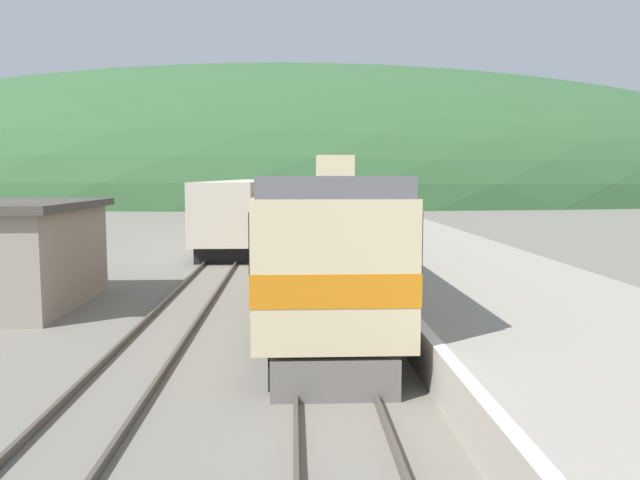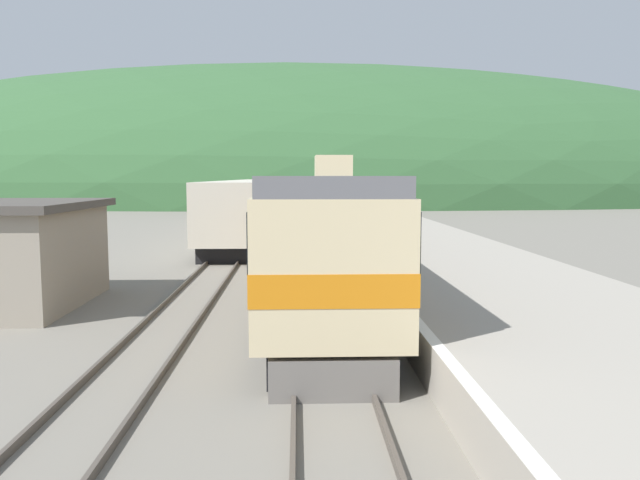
# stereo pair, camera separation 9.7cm
# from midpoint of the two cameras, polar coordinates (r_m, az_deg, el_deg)

# --- Properties ---
(track_main) EXTENTS (1.52, 180.00, 0.16)m
(track_main) POSITION_cam_midpoint_polar(r_m,az_deg,el_deg) (64.00, -1.45, 2.28)
(track_main) COLOR #4C443D
(track_main) RESTS_ON ground
(track_siding) EXTENTS (1.52, 180.00, 0.16)m
(track_siding) POSITION_cam_midpoint_polar(r_m,az_deg,el_deg) (64.09, -5.13, 2.26)
(track_siding) COLOR #4C443D
(track_siding) RESTS_ON ground
(platform) EXTENTS (7.05, 140.00, 0.97)m
(platform) POSITION_cam_midpoint_polar(r_m,az_deg,el_deg) (44.43, 5.68, 1.21)
(platform) COLOR #9E9689
(platform) RESTS_ON ground
(distant_hills) EXTENTS (205.53, 92.49, 47.53)m
(distant_hills) POSITION_cam_midpoint_polar(r_m,az_deg,el_deg) (118.38, -1.74, 3.86)
(distant_hills) COLOR #335B33
(distant_hills) RESTS_ON ground
(express_train_lead_car) EXTENTS (3.04, 21.56, 4.39)m
(express_train_lead_car) POSITION_cam_midpoint_polar(r_m,az_deg,el_deg) (21.33, -0.22, 0.93)
(express_train_lead_car) COLOR black
(express_train_lead_car) RESTS_ON ground
(carriage_second) EXTENTS (3.03, 21.30, 4.03)m
(carriage_second) POSITION_cam_midpoint_polar(r_m,az_deg,el_deg) (43.83, -1.17, 3.42)
(carriage_second) COLOR black
(carriage_second) RESTS_ON ground
(carriage_third) EXTENTS (3.03, 21.30, 4.03)m
(carriage_third) POSITION_cam_midpoint_polar(r_m,az_deg,el_deg) (65.99, -1.48, 4.22)
(carriage_third) COLOR black
(carriage_third) RESTS_ON ground
(siding_train) EXTENTS (2.90, 33.49, 3.76)m
(siding_train) POSITION_cam_midpoint_polar(r_m,az_deg,el_deg) (44.77, -6.46, 3.11)
(siding_train) COLOR black
(siding_train) RESTS_ON ground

